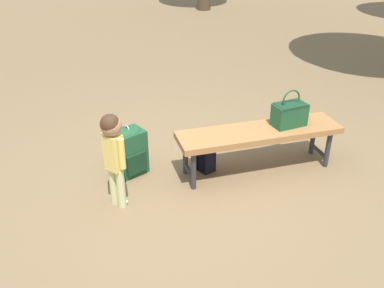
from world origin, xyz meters
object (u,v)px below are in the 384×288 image
(park_bench, at_px, (259,135))
(backpack_large, at_px, (129,150))
(child_standing, at_px, (113,147))
(handbag, at_px, (290,113))
(backpack_small, at_px, (205,157))

(park_bench, distance_m, backpack_large, 1.27)
(park_bench, distance_m, child_standing, 1.43)
(handbag, xyz_separation_m, child_standing, (1.72, -0.04, 0.01))
(park_bench, relative_size, backpack_small, 5.41)
(park_bench, distance_m, handbag, 0.36)
(backpack_large, bearing_deg, backpack_small, 159.43)
(backpack_large, bearing_deg, child_standing, 61.86)
(handbag, relative_size, backpack_small, 1.21)
(handbag, distance_m, backpack_large, 1.59)
(child_standing, distance_m, backpack_small, 1.06)
(park_bench, height_order, child_standing, child_standing)
(park_bench, xyz_separation_m, handbag, (-0.31, 0.04, 0.18))
(handbag, bearing_deg, park_bench, -6.73)
(backpack_large, bearing_deg, park_bench, 158.12)
(park_bench, height_order, handbag, handbag)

